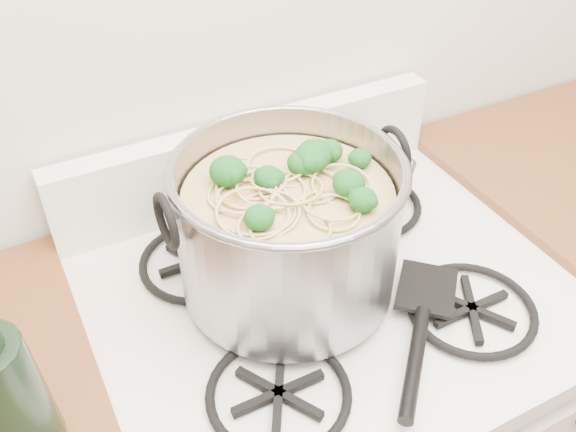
{
  "coord_description": "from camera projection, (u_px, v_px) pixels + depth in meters",
  "views": [
    {
      "loc": [
        -0.4,
        0.64,
        1.66
      ],
      "look_at": [
        -0.06,
        1.29,
        1.06
      ],
      "focal_mm": 40.0,
      "sensor_mm": 36.0,
      "label": 1
    }
  ],
  "objects": [
    {
      "name": "glass_bowl",
      "position": [
        334.0,
        186.0,
        1.22
      ],
      "size": [
        0.13,
        0.13,
        0.03
      ],
      "primitive_type": "imported",
      "rotation": [
        0.0,
        0.0,
        0.35
      ],
      "color": "white",
      "rests_on": "gas_range"
    },
    {
      "name": "spatula",
      "position": [
        427.0,
        286.0,
        1.01
      ],
      "size": [
        0.42,
        0.42,
        0.02
      ],
      "primitive_type": null,
      "rotation": [
        0.0,
        0.0,
        -0.76
      ],
      "color": "black",
      "rests_on": "gas_range"
    },
    {
      "name": "stock_pot",
      "position": [
        288.0,
        229.0,
        0.97
      ],
      "size": [
        0.38,
        0.35,
        0.23
      ],
      "color": "gray",
      "rests_on": "gas_range"
    }
  ]
}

